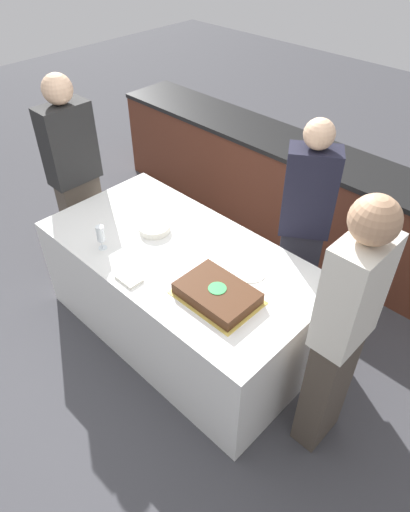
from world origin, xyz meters
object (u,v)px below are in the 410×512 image
(person_seated_left, at_px, (75,175))
(person_cutting_cake, at_px, (304,226))
(cake, at_px, (217,293))
(plate_stack, at_px, (154,228))
(person_seated_right, at_px, (341,334))
(wine_glass, at_px, (100,234))

(person_seated_left, bearing_deg, person_cutting_cake, -66.55)
(cake, relative_size, plate_stack, 2.22)
(cake, height_order, person_seated_right, person_seated_right)
(person_cutting_cake, xyz_separation_m, person_seated_right, (0.73, -0.73, 0.08))
(person_cutting_cake, bearing_deg, person_seated_left, -9.85)
(plate_stack, distance_m, person_seated_left, 0.92)
(plate_stack, distance_m, wine_glass, 0.39)
(cake, distance_m, wine_glass, 0.90)
(person_seated_left, distance_m, person_seated_right, 2.41)
(person_cutting_cake, height_order, person_seated_left, person_seated_left)
(wine_glass, height_order, person_seated_left, person_seated_left)
(person_cutting_cake, bearing_deg, wine_glass, 17.27)
(wine_glass, bearing_deg, cake, 12.31)
(cake, bearing_deg, plate_stack, 167.01)
(cake, distance_m, person_seated_right, 0.75)
(cake, distance_m, person_seated_left, 1.69)
(cake, relative_size, wine_glass, 2.76)
(cake, distance_m, person_cutting_cake, 0.88)
(plate_stack, xyz_separation_m, person_cutting_cake, (0.77, 0.70, 0.05))
(cake, relative_size, person_cutting_cake, 0.31)
(cake, xyz_separation_m, person_seated_right, (0.73, 0.14, 0.11))
(cake, bearing_deg, person_seated_left, 175.13)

